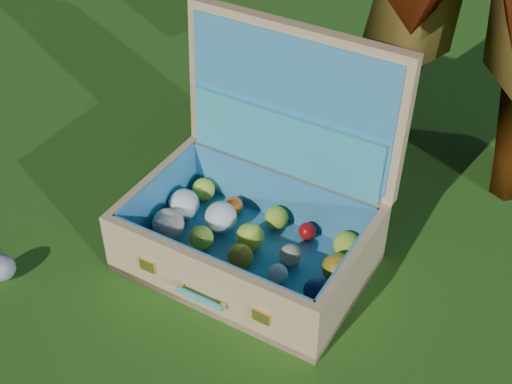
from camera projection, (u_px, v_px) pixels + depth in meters
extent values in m
plane|color=#215114|center=(198.00, 306.00, 1.64)|extent=(60.00, 60.00, 0.00)
sphere|color=#467AB6|center=(2.00, 268.00, 1.68)|extent=(0.07, 0.07, 0.07)
cube|color=tan|center=(247.00, 261.00, 1.73)|extent=(0.63, 0.49, 0.02)
cube|color=tan|center=(206.00, 286.00, 1.57)|extent=(0.55, 0.15, 0.17)
cube|color=tan|center=(283.00, 197.00, 1.80)|extent=(0.55, 0.15, 0.17)
cube|color=tan|center=(155.00, 201.00, 1.79)|extent=(0.10, 0.33, 0.17)
cube|color=tan|center=(351.00, 281.00, 1.58)|extent=(0.10, 0.33, 0.17)
cube|color=teal|center=(247.00, 257.00, 1.72)|extent=(0.58, 0.44, 0.01)
cube|color=teal|center=(209.00, 279.00, 1.57)|extent=(0.51, 0.13, 0.15)
cube|color=teal|center=(280.00, 197.00, 1.79)|extent=(0.51, 0.13, 0.15)
cube|color=teal|center=(159.00, 200.00, 1.78)|extent=(0.08, 0.32, 0.15)
cube|color=teal|center=(346.00, 275.00, 1.58)|extent=(0.08, 0.32, 0.15)
cube|color=tan|center=(293.00, 100.00, 1.66)|extent=(0.56, 0.18, 0.37)
cube|color=teal|center=(289.00, 103.00, 1.64)|extent=(0.51, 0.15, 0.33)
cube|color=#38ACB7|center=(285.00, 143.00, 1.70)|extent=(0.49, 0.14, 0.16)
cube|color=#F2C659|center=(148.00, 265.00, 1.62)|extent=(0.04, 0.02, 0.03)
cube|color=#F2C659|center=(261.00, 317.00, 1.50)|extent=(0.04, 0.02, 0.03)
cylinder|color=#38ACB7|center=(199.00, 298.00, 1.56)|extent=(0.12, 0.04, 0.01)
cube|color=#F2C659|center=(180.00, 287.00, 1.59)|extent=(0.01, 0.02, 0.01)
cube|color=#F2C659|center=(223.00, 306.00, 1.54)|extent=(0.01, 0.02, 0.01)
sphere|color=#0F1F4D|center=(148.00, 244.00, 1.71)|extent=(0.06, 0.06, 0.06)
sphere|color=orange|center=(177.00, 264.00, 1.66)|extent=(0.05, 0.05, 0.05)
sphere|color=#B10E0E|center=(216.00, 282.00, 1.63)|extent=(0.05, 0.05, 0.05)
sphere|color=orange|center=(255.00, 298.00, 1.58)|extent=(0.05, 0.05, 0.05)
sphere|color=#C7E938|center=(301.00, 316.00, 1.54)|extent=(0.07, 0.07, 0.07)
sphere|color=beige|center=(168.00, 224.00, 1.75)|extent=(0.08, 0.08, 0.08)
sphere|color=#C7E938|center=(201.00, 238.00, 1.73)|extent=(0.06, 0.06, 0.06)
sphere|color=#AF8217|center=(240.00, 256.00, 1.68)|extent=(0.06, 0.06, 0.06)
sphere|color=silver|center=(278.00, 274.00, 1.64)|extent=(0.05, 0.05, 0.05)
sphere|color=#0F1F4D|center=(315.00, 290.00, 1.60)|extent=(0.05, 0.05, 0.05)
sphere|color=silver|center=(184.00, 204.00, 1.81)|extent=(0.08, 0.08, 0.08)
sphere|color=silver|center=(221.00, 217.00, 1.77)|extent=(0.08, 0.08, 0.08)
sphere|color=#C7E938|center=(250.00, 237.00, 1.72)|extent=(0.07, 0.07, 0.07)
sphere|color=beige|center=(291.00, 255.00, 1.69)|extent=(0.05, 0.05, 0.05)
sphere|color=#AF8217|center=(338.00, 268.00, 1.64)|extent=(0.07, 0.07, 0.07)
sphere|color=#C7E938|center=(203.00, 189.00, 1.87)|extent=(0.06, 0.06, 0.06)
sphere|color=orange|center=(234.00, 205.00, 1.83)|extent=(0.05, 0.05, 0.05)
sphere|color=#C7E938|center=(277.00, 218.00, 1.79)|extent=(0.06, 0.06, 0.06)
sphere|color=#B10E0E|center=(307.00, 231.00, 1.76)|extent=(0.04, 0.04, 0.04)
sphere|color=#C7E938|center=(346.00, 244.00, 1.71)|extent=(0.06, 0.06, 0.06)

